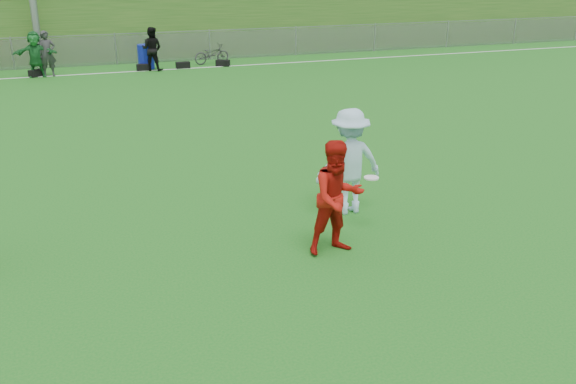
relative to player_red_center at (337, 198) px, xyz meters
name	(u,v)px	position (x,y,z in m)	size (l,w,h in m)	color
ground	(252,275)	(-1.47, -0.33, -0.89)	(120.00, 120.00, 0.00)	#15651A
sideline_far	(122,72)	(-1.47, 17.67, -0.89)	(60.00, 0.10, 0.01)	white
fence	(116,49)	(-1.47, 19.67, -0.25)	(58.00, 0.06, 1.30)	gray
berm	(96,8)	(-1.47, 30.67, 0.61)	(120.00, 18.00, 3.00)	#1E4E16
spectator_row	(40,54)	(-4.38, 17.67, -0.05)	(8.12, 0.96, 1.69)	#BD0D36
gear_bags	(149,67)	(-0.41, 17.77, -0.76)	(7.85, 0.55, 0.26)	black
player_red_center	(337,198)	(0.00, 0.00, 0.00)	(0.87, 0.68, 1.79)	#AC130B
player_blue	(349,162)	(0.86, 1.45, 0.05)	(1.22, 0.70, 1.88)	#A9D6EB
frisbee	(371,178)	(0.89, 0.65, 0.00)	(0.25, 0.25, 0.02)	white
recycling_bin	(146,57)	(-0.44, 18.15, -0.41)	(0.64, 0.64, 0.97)	#0E1B9D
bicycle	(212,54)	(2.34, 18.50, -0.48)	(0.55, 1.58, 0.83)	#2D2D30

